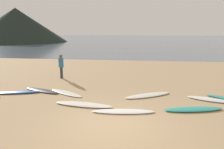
# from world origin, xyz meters

# --- Properties ---
(ground_plane) EXTENTS (120.00, 120.00, 0.20)m
(ground_plane) POSITION_xyz_m (0.00, 10.00, -0.10)
(ground_plane) COLOR tan
(ground_plane) RESTS_ON ground
(ocean_water) EXTENTS (140.00, 100.00, 0.01)m
(ocean_water) POSITION_xyz_m (0.00, 65.64, 0.00)
(ocean_water) COLOR slate
(ocean_water) RESTS_ON ground
(headland_hill) EXTENTS (24.79, 24.79, 8.40)m
(headland_hill) POSITION_xyz_m (-30.08, 45.61, 4.20)
(headland_hill) COLOR black
(headland_hill) RESTS_ON ground
(surfboard_1) EXTENTS (2.33, 1.04, 0.10)m
(surfboard_1) POSITION_xyz_m (-5.15, 3.10, 0.05)
(surfboard_1) COLOR #1E479E
(surfboard_1) RESTS_ON ground
(surfboard_2) EXTENTS (2.23, 1.27, 0.09)m
(surfboard_2) POSITION_xyz_m (-4.09, 3.60, 0.04)
(surfboard_2) COLOR #333338
(surfboard_2) RESTS_ON ground
(surfboard_3) EXTENTS (2.15, 1.60, 0.07)m
(surfboard_3) POSITION_xyz_m (-2.74, 3.37, 0.03)
(surfboard_3) COLOR silver
(surfboard_3) RESTS_ON ground
(surfboard_4) EXTENTS (2.56, 0.90, 0.09)m
(surfboard_4) POSITION_xyz_m (-1.43, 1.79, 0.04)
(surfboard_4) COLOR silver
(surfboard_4) RESTS_ON ground
(surfboard_5) EXTENTS (2.44, 0.77, 0.07)m
(surfboard_5) POSITION_xyz_m (0.26, 1.25, 0.04)
(surfboard_5) COLOR white
(surfboard_5) RESTS_ON ground
(surfboard_6) EXTENTS (2.39, 1.74, 0.08)m
(surfboard_6) POSITION_xyz_m (1.26, 3.48, 0.04)
(surfboard_6) COLOR silver
(surfboard_6) RESTS_ON ground
(surfboard_7) EXTENTS (2.41, 1.06, 0.10)m
(surfboard_7) POSITION_xyz_m (2.98, 1.81, 0.05)
(surfboard_7) COLOR teal
(surfboard_7) RESTS_ON ground
(surfboard_8) EXTENTS (2.00, 1.23, 0.08)m
(surfboard_8) POSITION_xyz_m (4.01, 3.18, 0.04)
(surfboard_8) COLOR white
(surfboard_8) RESTS_ON ground
(person_0) EXTENTS (0.31, 0.31, 1.55)m
(person_0) POSITION_xyz_m (-4.19, 6.70, 0.92)
(person_0) COLOR #2D2D38
(person_0) RESTS_ON ground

